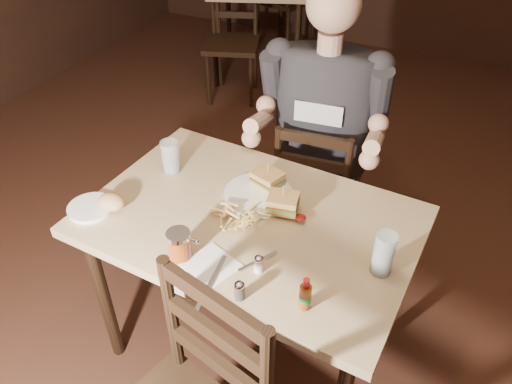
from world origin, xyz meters
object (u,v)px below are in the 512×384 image
at_px(diner, 323,101).
at_px(side_plate, 91,209).
at_px(glass_right, 384,254).
at_px(main_table, 250,234).
at_px(chair_far, 317,189).
at_px(bg_chair_near, 232,44).
at_px(glass_left, 171,156).
at_px(dinner_plate, 258,196).
at_px(hot_sauce, 305,293).
at_px(syrup_dispenser, 179,245).

height_order(diner, side_plate, diner).
bearing_deg(glass_right, main_table, 172.88).
distance_m(chair_far, bg_chair_near, 1.88).
distance_m(chair_far, glass_left, 0.83).
relative_size(dinner_plate, hot_sauce, 2.17).
relative_size(chair_far, bg_chair_near, 0.93).
distance_m(main_table, syrup_dispenser, 0.33).
relative_size(bg_chair_near, syrup_dispenser, 8.76).
bearing_deg(dinner_plate, glass_right, -19.42).
distance_m(dinner_plate, hot_sauce, 0.54).
xyz_separation_m(chair_far, glass_left, (-0.45, -0.57, 0.42)).
bearing_deg(main_table, bg_chair_near, 118.82).
bearing_deg(syrup_dispenser, glass_right, 22.93).
relative_size(main_table, chair_far, 1.45).
height_order(hot_sauce, syrup_dispenser, hot_sauce).
bearing_deg(hot_sauce, bg_chair_near, 121.54).
xyz_separation_m(chair_far, diner, (0.01, -0.05, 0.51)).
xyz_separation_m(main_table, dinner_plate, (-0.02, 0.12, 0.09)).
distance_m(main_table, diner, 0.69).
bearing_deg(diner, main_table, -99.46).
bearing_deg(glass_left, dinner_plate, -1.84).
relative_size(dinner_plate, syrup_dispenser, 2.47).
distance_m(glass_left, side_plate, 0.37).
xyz_separation_m(bg_chair_near, syrup_dispenser, (1.05, -2.40, 0.37)).
height_order(chair_far, glass_right, glass_right).
distance_m(glass_left, syrup_dispenser, 0.49).
xyz_separation_m(glass_right, syrup_dispenser, (-0.61, -0.21, -0.02)).
bearing_deg(chair_far, dinner_plate, 78.54).
height_order(bg_chair_near, hot_sauce, bg_chair_near).
bearing_deg(chair_far, syrup_dispenser, 74.76).
height_order(chair_far, syrup_dispenser, syrup_dispenser).
height_order(glass_left, syrup_dispenser, glass_left).
xyz_separation_m(bg_chair_near, side_plate, (0.63, -2.34, 0.33)).
bearing_deg(glass_left, main_table, -17.63).
bearing_deg(bg_chair_near, dinner_plate, -79.43).
height_order(bg_chair_near, glass_right, glass_right).
xyz_separation_m(dinner_plate, syrup_dispenser, (-0.10, -0.39, 0.04)).
distance_m(glass_left, hot_sauce, 0.84).
xyz_separation_m(bg_chair_near, glass_left, (0.76, -2.00, 0.39)).
bearing_deg(side_plate, hot_sauce, -5.84).
distance_m(hot_sauce, syrup_dispenser, 0.44).
xyz_separation_m(chair_far, hot_sauce, (0.28, -0.99, 0.41)).
xyz_separation_m(main_table, hot_sauce, (0.32, -0.30, 0.14)).
bearing_deg(diner, glass_left, -137.12).
xyz_separation_m(diner, side_plate, (-0.59, -0.85, -0.16)).
relative_size(main_table, hot_sauce, 10.39).
xyz_separation_m(hot_sauce, side_plate, (-0.86, 0.09, -0.05)).
height_order(chair_far, hot_sauce, hot_sauce).
bearing_deg(hot_sauce, main_table, 137.03).
relative_size(diner, syrup_dispenser, 9.73).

